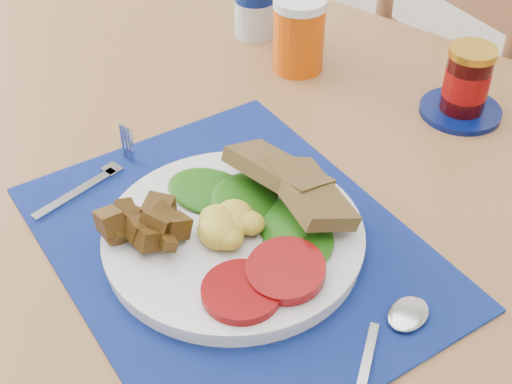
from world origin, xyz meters
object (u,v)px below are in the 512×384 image
Objects in this scene: breakfast_plate at (227,231)px; juice_glass at (299,36)px; jam_on_saucer at (466,86)px; chair_far at (463,103)px.

juice_glass reaches higher than breakfast_plate.
juice_glass is 0.95× the size of jam_on_saucer.
chair_far is 3.58× the size of breakfast_plate.
chair_far is 9.53× the size of juice_glass.
breakfast_plate is 0.40m from juice_glass.
chair_far is at bearing 72.57° from juice_glass.
chair_far reaches higher than breakfast_plate.
juice_glass is (-0.17, 0.37, 0.03)m from breakfast_plate.
juice_glass is (-0.13, -0.40, 0.27)m from chair_far.
juice_glass is at bearing -170.67° from jam_on_saucer.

